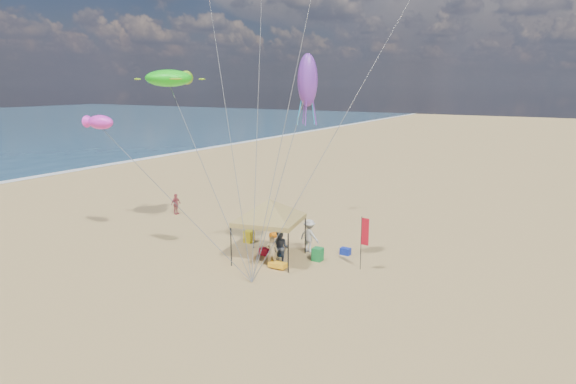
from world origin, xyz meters
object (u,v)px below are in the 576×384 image
object	(u,v)px
person_near_b	(281,248)
person_near_c	(309,236)
chair_yellow	(249,237)
person_near_a	(272,252)
cooler_blue	(345,251)
feather_flag	(364,235)
person_far_a	(176,204)
chair_green	(318,254)
cooler_red	(265,252)
canopy_tent	(269,201)
beach_cart	(278,265)

from	to	relation	value
person_near_b	person_near_c	world-z (taller)	person_near_c
chair_yellow	person_near_c	size ratio (longest dim) A/B	0.38
chair_yellow	person_near_a	bearing A→B (deg)	-39.43
cooler_blue	feather_flag	bearing A→B (deg)	-44.41
person_near_b	person_far_a	xyz separation A→B (m)	(-11.92, 5.04, -0.15)
chair_green	person_near_a	bearing A→B (deg)	-128.27
cooler_red	cooler_blue	distance (m)	4.44
canopy_tent	chair_green	world-z (taller)	canopy_tent
chair_green	person_near_c	xyz separation A→B (m)	(-1.07, 1.05, 0.58)
beach_cart	person_near_a	bearing A→B (deg)	169.48
cooler_blue	person_far_a	world-z (taller)	person_far_a
cooler_blue	chair_yellow	distance (m)	5.91
canopy_tent	cooler_red	bearing A→B (deg)	143.31
person_near_a	person_near_c	size ratio (longest dim) A/B	0.88
chair_yellow	person_near_c	world-z (taller)	person_near_c
feather_flag	cooler_red	size ratio (longest dim) A/B	5.13
cooler_blue	person_near_a	distance (m)	4.45
chair_green	person_near_a	distance (m)	2.61
cooler_blue	beach_cart	xyz separation A→B (m)	(-2.07, -3.72, 0.01)
chair_yellow	beach_cart	distance (m)	4.73
cooler_blue	chair_green	distance (m)	1.85
beach_cart	person_near_a	distance (m)	0.74
feather_flag	cooler_blue	size ratio (longest dim) A/B	5.13
chair_yellow	person_near_a	xyz separation A→B (m)	(3.37, -2.78, 0.47)
cooler_red	person_near_c	xyz separation A→B (m)	(1.86, 1.71, 0.74)
beach_cart	person_far_a	distance (m)	13.36
person_near_a	beach_cart	bearing A→B (deg)	142.19
person_near_a	person_far_a	bearing A→B (deg)	-52.64
feather_flag	person_far_a	size ratio (longest dim) A/B	1.84
person_far_a	chair_yellow	bearing A→B (deg)	-103.78
canopy_tent	person_near_a	distance (m)	2.63
cooler_red	chair_yellow	xyz separation A→B (m)	(-2.04, 1.43, 0.16)
canopy_tent	cooler_red	size ratio (longest dim) A/B	11.24
canopy_tent	person_near_a	xyz separation A→B (m)	(0.70, -0.88, -2.38)
canopy_tent	feather_flag	xyz separation A→B (m)	(4.91, 1.06, -1.33)
cooler_blue	person_far_a	xyz separation A→B (m)	(-14.17, 1.90, 0.56)
chair_yellow	person_near_c	bearing A→B (deg)	4.21
beach_cart	person_near_a	world-z (taller)	person_near_a
beach_cart	person_near_b	world-z (taller)	person_near_b
chair_green	beach_cart	distance (m)	2.41
cooler_red	person_near_b	world-z (taller)	person_near_b
feather_flag	cooler_red	distance (m)	5.82
person_near_b	person_far_a	bearing A→B (deg)	141.28
chair_yellow	cooler_blue	bearing A→B (deg)	8.43
beach_cart	person_near_c	xyz separation A→B (m)	(0.12, 3.14, 0.73)
feather_flag	person_near_c	distance (m)	3.97
beach_cart	person_far_a	size ratio (longest dim) A/B	0.60
person_near_c	cooler_red	bearing A→B (deg)	50.80
chair_green	beach_cart	xyz separation A→B (m)	(-1.19, -2.09, -0.15)
feather_flag	person_near_c	xyz separation A→B (m)	(-3.69, 1.12, -0.93)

